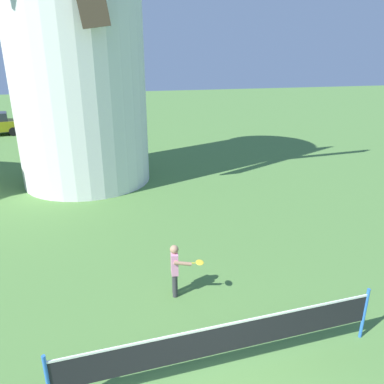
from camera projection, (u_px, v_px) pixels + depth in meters
The scene contains 3 objects.
tennis_net at pixel (226, 338), 6.15m from camera, with size 5.72×0.06×1.10m.
player_far at pixel (176, 267), 8.18m from camera, with size 0.72×0.61×1.27m.
parked_car_cream at pixel (70, 121), 26.86m from camera, with size 4.13×2.26×1.56m.
Camera 1 is at (-1.68, -2.81, 5.12)m, focal length 34.20 mm.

